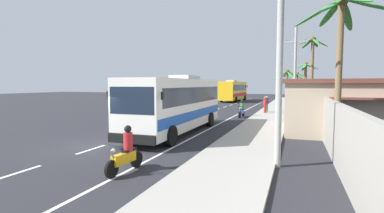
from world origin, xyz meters
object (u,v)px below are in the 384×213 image
(palm_fourth, at_px, (297,81))
(utility_pole_mid, at_px, (295,70))
(pedestrian_midwalk, at_px, (267,103))
(palm_second, at_px, (305,76))
(palm_farthest, at_px, (340,36))
(motorcycle_beside_bus, at_px, (242,110))
(utility_pole_far, at_px, (295,73))
(motorcycle_trailing, at_px, (126,153))
(pedestrian_near_kerb, at_px, (265,104))
(palm_nearest, at_px, (287,81))
(coach_bus_foreground, at_px, (177,103))
(palm_third, at_px, (312,62))
(coach_bus_far_lane, at_px, (233,90))
(utility_pole_nearest, at_px, (278,25))

(palm_fourth, bearing_deg, utility_pole_mid, -90.65)
(pedestrian_midwalk, relative_size, palm_second, 0.28)
(palm_second, bearing_deg, palm_farthest, -88.73)
(motorcycle_beside_bus, distance_m, utility_pole_far, 20.61)
(motorcycle_trailing, relative_size, utility_pole_mid, 0.23)
(pedestrian_near_kerb, xyz_separation_m, palm_nearest, (1.88, 5.34, 2.43))
(coach_bus_foreground, height_order, pedestrian_near_kerb, coach_bus_foreground)
(coach_bus_foreground, xyz_separation_m, pedestrian_midwalk, (4.10, 14.90, -0.90))
(palm_third, xyz_separation_m, palm_fourth, (-1.32, 18.38, -1.67))
(coach_bus_foreground, height_order, utility_pole_far, utility_pole_far)
(coach_bus_far_lane, bearing_deg, palm_third, -59.53)
(palm_third, bearing_deg, utility_pole_nearest, -96.12)
(coach_bus_far_lane, relative_size, pedestrian_midwalk, 6.74)
(coach_bus_far_lane, bearing_deg, palm_second, -41.94)
(motorcycle_beside_bus, bearing_deg, utility_pole_nearest, -75.41)
(motorcycle_trailing, height_order, utility_pole_nearest, utility_pole_nearest)
(palm_second, xyz_separation_m, palm_third, (0.31, -9.92, 1.09))
(coach_bus_foreground, bearing_deg, pedestrian_near_kerb, 73.07)
(coach_bus_far_lane, height_order, utility_pole_mid, utility_pole_mid)
(palm_nearest, distance_m, palm_fourth, 13.37)
(utility_pole_far, bearing_deg, palm_fourth, 81.92)
(motorcycle_beside_bus, distance_m, pedestrian_midwalk, 5.38)
(motorcycle_trailing, bearing_deg, palm_fourth, 82.04)
(utility_pole_mid, bearing_deg, palm_second, 83.96)
(coach_bus_foreground, bearing_deg, motorcycle_beside_bus, 76.69)
(utility_pole_nearest, xyz_separation_m, palm_farthest, (2.36, 2.60, -0.13))
(utility_pole_nearest, bearing_deg, pedestrian_midwalk, 96.28)
(coach_bus_foreground, height_order, palm_fourth, palm_fourth)
(palm_fourth, bearing_deg, motorcycle_trailing, -97.96)
(utility_pole_mid, bearing_deg, coach_bus_foreground, -120.08)
(pedestrian_near_kerb, distance_m, utility_pole_nearest, 19.73)
(coach_bus_foreground, bearing_deg, pedestrian_midwalk, 74.60)
(utility_pole_mid, bearing_deg, palm_third, 49.25)
(coach_bus_foreground, distance_m, pedestrian_midwalk, 15.49)
(coach_bus_foreground, bearing_deg, palm_fourth, 77.47)
(utility_pole_mid, bearing_deg, coach_bus_far_lane, 115.24)
(coach_bus_foreground, relative_size, pedestrian_near_kerb, 6.48)
(coach_bus_foreground, height_order, pedestrian_midwalk, coach_bus_foreground)
(pedestrian_near_kerb, bearing_deg, motorcycle_trailing, 35.29)
(coach_bus_foreground, xyz_separation_m, palm_nearest, (5.97, 18.77, 1.55))
(utility_pole_mid, bearing_deg, pedestrian_midwalk, 133.22)
(coach_bus_far_lane, bearing_deg, pedestrian_midwalk, -68.26)
(utility_pole_far, relative_size, palm_nearest, 1.91)
(coach_bus_far_lane, bearing_deg, motorcycle_trailing, -83.16)
(palm_nearest, bearing_deg, palm_fourth, 85.01)
(motorcycle_beside_bus, bearing_deg, coach_bus_foreground, -103.31)
(pedestrian_near_kerb, distance_m, utility_pole_far, 16.75)
(motorcycle_trailing, distance_m, palm_second, 32.68)
(coach_bus_far_lane, bearing_deg, utility_pole_nearest, -75.98)
(utility_pole_nearest, height_order, palm_nearest, utility_pole_nearest)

